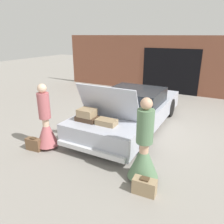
# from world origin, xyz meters

# --- Properties ---
(ground_plane) EXTENTS (40.00, 40.00, 0.00)m
(ground_plane) POSITION_xyz_m (0.00, 0.00, 0.00)
(ground_plane) COLOR gray
(garage_wall_back) EXTENTS (12.00, 0.14, 2.80)m
(garage_wall_back) POSITION_xyz_m (0.00, 4.89, 1.39)
(garage_wall_back) COLOR brown
(garage_wall_back) RESTS_ON ground_plane
(car) EXTENTS (1.99, 4.91, 1.66)m
(car) POSITION_xyz_m (-0.00, 0.01, 0.54)
(car) COLOR #B2B7C6
(car) RESTS_ON ground_plane
(person_left) EXTENTS (0.56, 0.56, 1.72)m
(person_left) POSITION_xyz_m (-1.34, -2.41, 0.62)
(person_left) COLOR beige
(person_left) RESTS_ON ground_plane
(person_right) EXTENTS (0.63, 0.63, 1.76)m
(person_right) POSITION_xyz_m (1.34, -2.50, 0.63)
(person_right) COLOR tan
(person_right) RESTS_ON ground_plane
(suitcase_beside_left_person) EXTENTS (0.43, 0.21, 0.35)m
(suitcase_beside_left_person) POSITION_xyz_m (-1.57, -2.68, 0.16)
(suitcase_beside_left_person) COLOR brown
(suitcase_beside_left_person) RESTS_ON ground_plane
(suitcase_beside_right_person) EXTENTS (0.45, 0.24, 0.34)m
(suitcase_beside_right_person) POSITION_xyz_m (1.53, -2.90, 0.16)
(suitcase_beside_right_person) COLOR #9E8460
(suitcase_beside_right_person) RESTS_ON ground_plane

